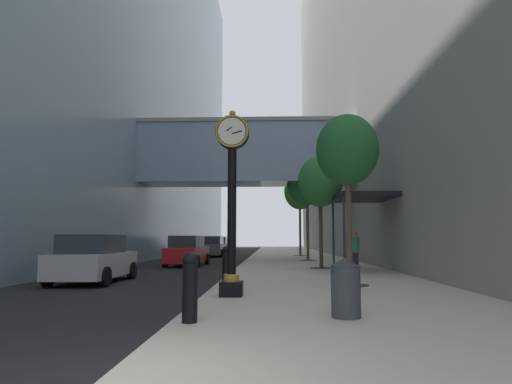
{
  "coord_description": "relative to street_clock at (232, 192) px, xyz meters",
  "views": [
    {
      "loc": [
        1.72,
        -4.34,
        1.53
      ],
      "look_at": [
        1.04,
        14.59,
        3.51
      ],
      "focal_mm": 31.22,
      "sensor_mm": 36.0,
      "label": 1
    }
  ],
  "objects": [
    {
      "name": "ground_plane",
      "position": [
        -0.73,
        20.41,
        -2.68
      ],
      "size": [
        110.0,
        110.0,
        0.0
      ],
      "primitive_type": "plane",
      "color": "black",
      "rests_on": "ground"
    },
    {
      "name": "sidewalk_right",
      "position": [
        2.75,
        23.41,
        -2.61
      ],
      "size": [
        6.96,
        80.0,
        0.14
      ],
      "primitive_type": "cube",
      "color": "beige",
      "rests_on": "ground"
    },
    {
      "name": "building_block_left",
      "position": [
        -11.94,
        23.37,
        17.14
      ],
      "size": [
        23.04,
        80.0,
        39.8
      ],
      "color": "#758EA8",
      "rests_on": "ground"
    },
    {
      "name": "street_clock",
      "position": [
        0.0,
        0.0,
        0.0
      ],
      "size": [
        0.84,
        0.55,
        4.62
      ],
      "color": "black",
      "rests_on": "sidewalk_right"
    },
    {
      "name": "bollard_nearest",
      "position": [
        -0.38,
        -3.43,
        -1.93
      ],
      "size": [
        0.27,
        0.27,
        1.17
      ],
      "color": "black",
      "rests_on": "sidewalk_right"
    },
    {
      "name": "bollard_third",
      "position": [
        -0.38,
        2.59,
        -1.93
      ],
      "size": [
        0.27,
        0.27,
        1.17
      ],
      "color": "black",
      "rests_on": "sidewalk_right"
    },
    {
      "name": "street_tree_near",
      "position": [
        3.31,
        2.61,
        1.52
      ],
      "size": [
        1.91,
        1.91,
        5.2
      ],
      "color": "#333335",
      "rests_on": "sidewalk_right"
    },
    {
      "name": "street_tree_mid_near",
      "position": [
        3.31,
        10.32,
        1.55
      ],
      "size": [
        2.13,
        2.13,
        5.34
      ],
      "color": "#333335",
      "rests_on": "sidewalk_right"
    },
    {
      "name": "street_tree_mid_far",
      "position": [
        3.31,
        18.03,
        2.58
      ],
      "size": [
        2.73,
        2.73,
        6.71
      ],
      "color": "#333335",
      "rests_on": "sidewalk_right"
    },
    {
      "name": "street_tree_far",
      "position": [
        3.31,
        25.75,
        2.7
      ],
      "size": [
        2.58,
        2.58,
        6.75
      ],
      "color": "#333335",
      "rests_on": "sidewalk_right"
    },
    {
      "name": "trash_bin",
      "position": [
        2.29,
        -2.87,
        -2.0
      ],
      "size": [
        0.53,
        0.53,
        1.05
      ],
      "color": "#383D42",
      "rests_on": "sidewalk_right"
    },
    {
      "name": "pedestrian_walking",
      "position": [
        4.56,
        8.4,
        -1.64
      ],
      "size": [
        0.35,
        0.35,
        1.69
      ],
      "color": "#23232D",
      "rests_on": "sidewalk_right"
    },
    {
      "name": "storefront_awning",
      "position": [
        4.99,
        8.78,
        0.61
      ],
      "size": [
        2.4,
        3.6,
        3.3
      ],
      "color": "black",
      "rests_on": "sidewalk_right"
    },
    {
      "name": "car_red_near",
      "position": [
        -3.77,
        14.12,
        -1.86
      ],
      "size": [
        2.02,
        4.68,
        1.68
      ],
      "color": "#AD191E",
      "rests_on": "ground"
    },
    {
      "name": "car_grey_mid",
      "position": [
        -4.05,
        26.78,
        -1.84
      ],
      "size": [
        2.13,
        4.4,
        1.72
      ],
      "color": "slate",
      "rests_on": "ground"
    },
    {
      "name": "car_silver_far",
      "position": [
        -5.25,
        4.55,
        -1.87
      ],
      "size": [
        2.12,
        4.29,
        1.66
      ],
      "color": "#B7BABF",
      "rests_on": "ground"
    },
    {
      "name": "car_blue_trailing",
      "position": [
        -4.08,
        31.89,
        -1.86
      ],
      "size": [
        2.01,
        4.1,
        1.7
      ],
      "color": "navy",
      "rests_on": "ground"
    }
  ]
}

